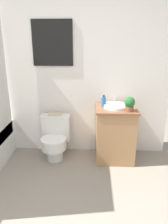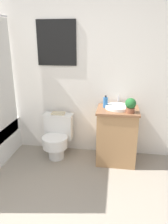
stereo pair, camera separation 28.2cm
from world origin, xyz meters
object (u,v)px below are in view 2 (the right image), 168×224
(sink, at_px, (118,107))
(potted_plant, at_px, (131,105))
(soap_bottle, at_px, (105,102))
(book_on_tank, at_px, (58,113))
(toilet, at_px, (57,136))

(sink, relative_size, potted_plant, 1.97)
(soap_bottle, relative_size, book_on_tank, 0.87)
(sink, bearing_deg, potted_plant, -45.06)
(toilet, xyz_separation_m, soap_bottle, (0.69, 0.04, 0.54))
(toilet, height_order, sink, sink)
(sink, xyz_separation_m, soap_bottle, (-0.17, 0.03, 0.05))
(sink, distance_m, book_on_tank, 0.89)
(potted_plant, bearing_deg, soap_bottle, 151.18)
(toilet, height_order, soap_bottle, soap_bottle)
(soap_bottle, relative_size, potted_plant, 0.87)
(soap_bottle, bearing_deg, toilet, -176.67)
(toilet, height_order, potted_plant, potted_plant)
(sink, distance_m, soap_bottle, 0.18)
(toilet, bearing_deg, potted_plant, -7.77)
(toilet, xyz_separation_m, sink, (0.87, 0.01, 0.49))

